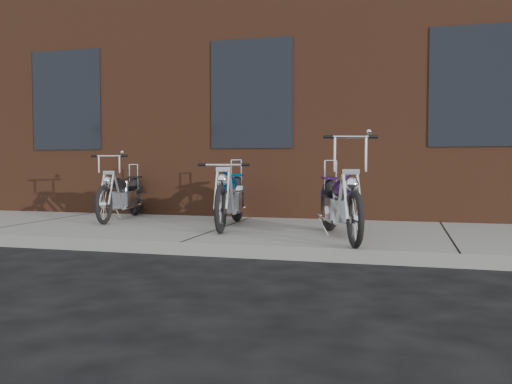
% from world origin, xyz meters
% --- Properties ---
extents(ground, '(120.00, 120.00, 0.00)m').
position_xyz_m(ground, '(0.00, 0.00, 0.00)').
color(ground, black).
rests_on(ground, ground).
extents(sidewalk, '(22.00, 3.00, 0.15)m').
position_xyz_m(sidewalk, '(0.00, 1.50, 0.07)').
color(sidewalk, gray).
rests_on(sidewalk, ground).
extents(building_brick, '(22.00, 10.00, 8.00)m').
position_xyz_m(building_brick, '(0.00, 8.00, 4.00)').
color(building_brick, brown).
rests_on(building_brick, ground).
extents(chopper_purple, '(0.81, 2.08, 1.21)m').
position_xyz_m(chopper_purple, '(1.71, 0.84, 0.54)').
color(chopper_purple, black).
rests_on(chopper_purple, sidewalk).
extents(chopper_blue, '(0.59, 2.18, 0.95)m').
position_xyz_m(chopper_blue, '(0.07, 1.65, 0.54)').
color(chopper_blue, black).
rests_on(chopper_blue, sidewalk).
extents(chopper_third, '(0.55, 2.01, 1.03)m').
position_xyz_m(chopper_third, '(-1.92, 2.14, 0.52)').
color(chopper_third, black).
rests_on(chopper_third, sidewalk).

